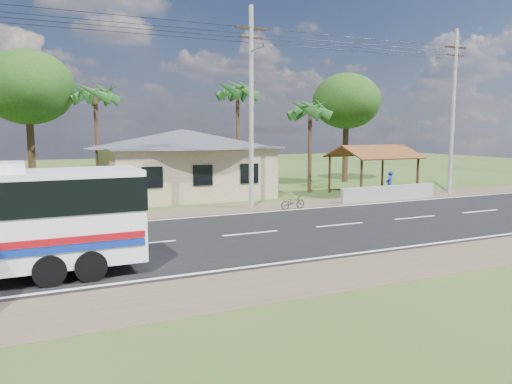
{
  "coord_description": "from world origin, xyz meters",
  "views": [
    {
      "loc": [
        -8.5,
        -18.77,
        4.35
      ],
      "look_at": [
        0.73,
        1.0,
        1.62
      ],
      "focal_mm": 35.0,
      "sensor_mm": 36.0,
      "label": 1
    }
  ],
  "objects": [
    {
      "name": "road",
      "position": [
        0.0,
        0.0,
        0.01
      ],
      "size": [
        120.0,
        16.0,
        0.03
      ],
      "color": "black",
      "rests_on": "ground"
    },
    {
      "name": "waiting_shed",
      "position": [
        13.0,
        8.5,
        2.73
      ],
      "size": [
        5.2,
        4.48,
        3.35
      ],
      "color": "#3B2215",
      "rests_on": "ground"
    },
    {
      "name": "ground",
      "position": [
        0.0,
        0.0,
        0.0
      ],
      "size": [
        120.0,
        120.0,
        0.0
      ],
      "primitive_type": "plane",
      "color": "#294418",
      "rests_on": "ground"
    },
    {
      "name": "house",
      "position": [
        1.0,
        13.0,
        2.64
      ],
      "size": [
        12.4,
        10.0,
        5.0
      ],
      "color": "#C7B684",
      "rests_on": "ground"
    },
    {
      "name": "palm_far",
      "position": [
        -4.0,
        16.0,
        6.68
      ],
      "size": [
        2.8,
        2.8,
        7.7
      ],
      "color": "#47301E",
      "rests_on": "ground"
    },
    {
      "name": "person",
      "position": [
        12.96,
        6.7,
        0.85
      ],
      "size": [
        0.73,
        0.62,
        1.7
      ],
      "primitive_type": "imported",
      "rotation": [
        0.0,
        0.0,
        3.54
      ],
      "color": "navy",
      "rests_on": "ground"
    },
    {
      "name": "utility_poles",
      "position": [
        2.67,
        6.49,
        5.77
      ],
      "size": [
        32.8,
        2.22,
        11.0
      ],
      "color": "#9E9E99",
      "rests_on": "ground"
    },
    {
      "name": "palm_mid",
      "position": [
        6.0,
        15.5,
        7.16
      ],
      "size": [
        2.8,
        2.8,
        8.2
      ],
      "color": "#47301E",
      "rests_on": "ground"
    },
    {
      "name": "concrete_barrier",
      "position": [
        12.0,
        5.6,
        0.45
      ],
      "size": [
        7.0,
        0.3,
        0.9
      ],
      "primitive_type": "cube",
      "color": "#9E9E99",
      "rests_on": "ground"
    },
    {
      "name": "tree_behind_house",
      "position": [
        -8.0,
        18.0,
        7.12
      ],
      "size": [
        6.0,
        6.0,
        9.61
      ],
      "color": "#47301E",
      "rests_on": "ground"
    },
    {
      "name": "tree_behind_shed",
      "position": [
        16.0,
        16.0,
        6.68
      ],
      "size": [
        5.6,
        5.6,
        9.02
      ],
      "color": "#47301E",
      "rests_on": "ground"
    },
    {
      "name": "motorcycle",
      "position": [
        4.81,
        4.96,
        0.4
      ],
      "size": [
        1.56,
        0.67,
        0.8
      ],
      "primitive_type": "imported",
      "rotation": [
        0.0,
        0.0,
        1.66
      ],
      "color": "black",
      "rests_on": "ground"
    },
    {
      "name": "palm_near",
      "position": [
        9.5,
        11.0,
        5.71
      ],
      "size": [
        2.8,
        2.8,
        6.7
      ],
      "color": "#47301E",
      "rests_on": "ground"
    }
  ]
}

